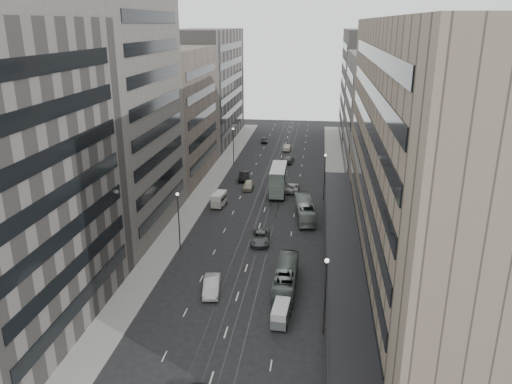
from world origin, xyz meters
The scene contains 26 objects.
ground centered at (0.00, 0.00, 0.00)m, with size 220.00×220.00×0.00m, color black.
sidewalk_right centered at (12.00, 37.50, 0.07)m, with size 4.00×125.00×0.15m, color gray.
sidewalk_left centered at (-12.00, 37.50, 0.07)m, with size 4.00×125.00×0.15m, color gray.
department_store centered at (21.45, 8.00, 14.95)m, with size 19.20×60.00×30.00m.
building_right_mid centered at (21.50, 52.00, 12.00)m, with size 15.00×28.00×24.00m, color #524D47.
building_right_far centered at (21.50, 82.00, 14.00)m, with size 15.00×32.00×28.00m, color #5F5955.
building_left_b centered at (-21.50, 19.00, 17.00)m, with size 15.00×26.00×34.00m, color #524D47.
building_left_c centered at (-21.50, 46.00, 12.50)m, with size 15.00×28.00×25.00m, color #6C5E54.
building_left_d centered at (-21.50, 79.00, 14.00)m, with size 15.00×38.00×28.00m, color #5F5955.
lamp_right_near centered at (9.70, -5.00, 5.20)m, with size 0.44×0.44×8.32m.
lamp_right_far centered at (9.70, 35.00, 5.20)m, with size 0.44×0.44×8.32m.
lamp_left_near centered at (-9.70, 12.00, 5.20)m, with size 0.44×0.44×8.32m.
lamp_left_far centered at (-9.70, 55.00, 5.20)m, with size 0.44×0.44×8.32m.
bus_near centered at (5.31, 3.69, 1.42)m, with size 2.38×10.17×2.83m, color slate.
bus_far centered at (6.68, 26.03, 1.49)m, with size 2.50×10.67×2.97m, color #95A19A.
double_decker centered at (1.50, 37.37, 2.74)m, with size 3.00×9.34×5.08m.
vw_microbus centered at (5.31, -3.60, 1.14)m, with size 1.94×3.89×2.04m.
panel_van centered at (-7.78, 29.48, 1.34)m, with size 2.25×4.03×2.43m.
sedan_1 centered at (-3.06, 1.56, 0.84)m, with size 1.78×5.10×1.68m, color silver.
sedan_2 centered at (0.82, 15.95, 0.76)m, with size 2.53×5.49×1.52m, color #515154.
sedan_4 centered at (-4.23, 39.43, 0.78)m, with size 1.84×4.57×1.56m, color #B5AF96.
sedan_5 centered at (-5.91, 44.73, 0.81)m, with size 1.72×4.94×1.63m, color black.
sedan_6 centered at (3.97, 39.23, 0.72)m, with size 2.39×5.18×1.44m, color #BAB9B5.
sedan_7 centered at (1.99, 58.98, 0.70)m, with size 1.97×4.85×1.41m, color #555557.
sedan_8 centered at (-5.54, 77.48, 0.69)m, with size 1.62×4.03×1.37m, color #242427.
sedan_9 centered at (0.99, 69.97, 0.76)m, with size 1.61×4.60×1.52m, color beige.
Camera 1 is at (8.47, -48.09, 29.45)m, focal length 35.00 mm.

